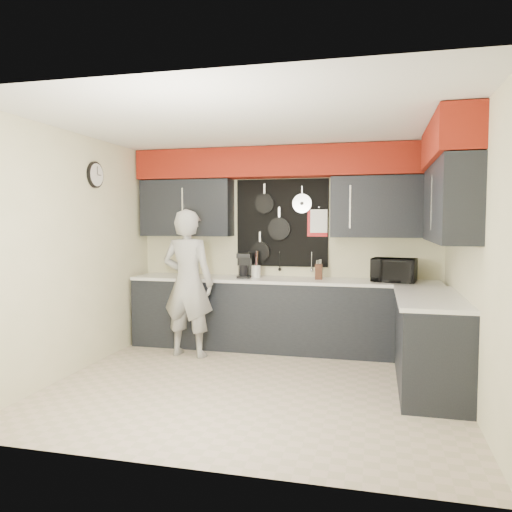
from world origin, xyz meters
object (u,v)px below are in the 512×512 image
(microwave, at_px, (394,270))
(knife_block, at_px, (319,272))
(utensil_crock, at_px, (256,271))
(person, at_px, (188,283))
(coffee_maker, at_px, (244,265))

(microwave, bearing_deg, knife_block, -171.66)
(utensil_crock, xyz_separation_m, person, (-0.71, -0.58, -0.10))
(knife_block, height_order, utensil_crock, knife_block)
(microwave, relative_size, coffee_maker, 1.61)
(knife_block, bearing_deg, utensil_crock, 176.45)
(knife_block, bearing_deg, microwave, -4.10)
(knife_block, distance_m, coffee_maker, 0.96)
(microwave, xyz_separation_m, person, (-2.43, -0.54, -0.17))
(knife_block, distance_m, utensil_crock, 0.82)
(microwave, height_order, knife_block, microwave)
(microwave, relative_size, knife_block, 2.64)
(utensil_crock, distance_m, person, 0.93)
(utensil_crock, xyz_separation_m, coffee_maker, (-0.14, -0.06, 0.09))
(microwave, xyz_separation_m, knife_block, (-0.91, 0.03, -0.04))
(utensil_crock, bearing_deg, microwave, -1.55)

